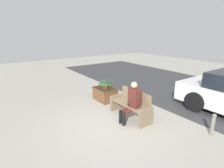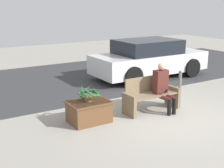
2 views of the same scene
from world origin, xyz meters
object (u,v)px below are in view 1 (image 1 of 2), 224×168
at_px(bench, 131,105).
at_px(planter_box, 105,94).
at_px(potted_plant, 105,83).
at_px(person_seated, 132,100).
at_px(bollard_post, 213,124).

distance_m(bench, planter_box, 1.82).
bearing_deg(planter_box, potted_plant, -80.07).
height_order(bench, person_seated, person_seated).
bearing_deg(person_seated, bench, 142.35).
relative_size(bench, person_seated, 1.21).
bearing_deg(potted_plant, bench, -3.65).
xyz_separation_m(bench, planter_box, (-1.81, 0.13, -0.14)).
bearing_deg(planter_box, bench, -3.97).
bearing_deg(planter_box, person_seated, -8.69).
relative_size(potted_plant, bollard_post, 0.89).
height_order(person_seated, planter_box, person_seated).
bearing_deg(person_seated, potted_plant, 171.59).
height_order(bench, bollard_post, bench).
bearing_deg(bollard_post, planter_box, -166.03).
distance_m(bench, person_seated, 0.42).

